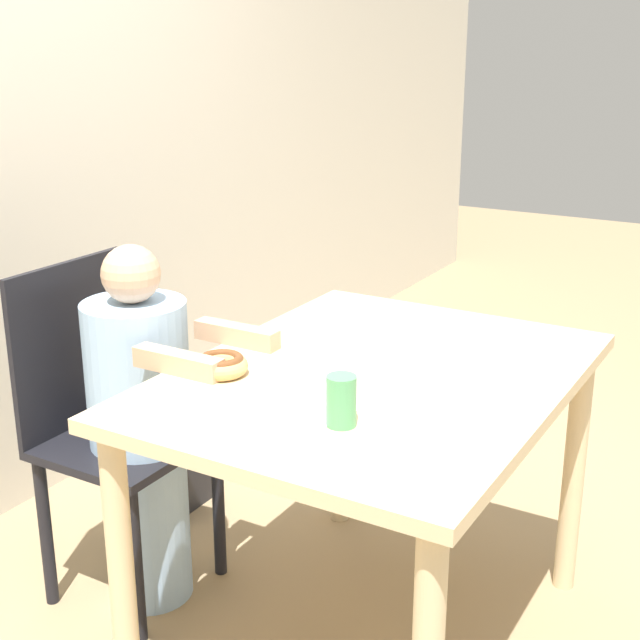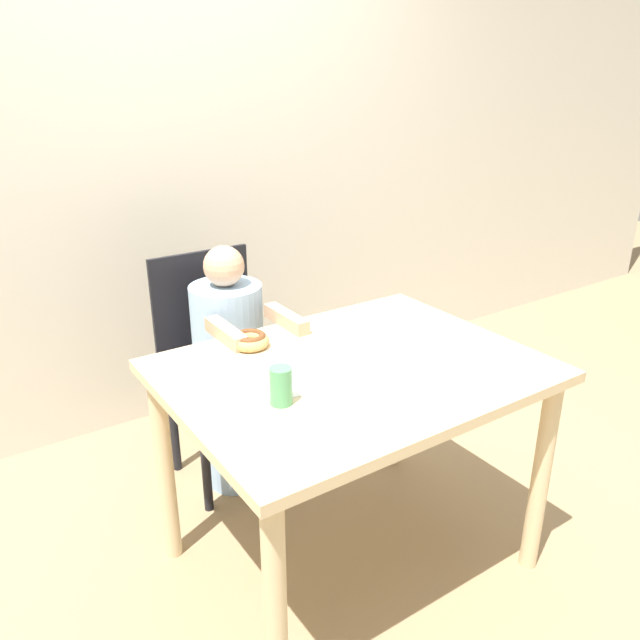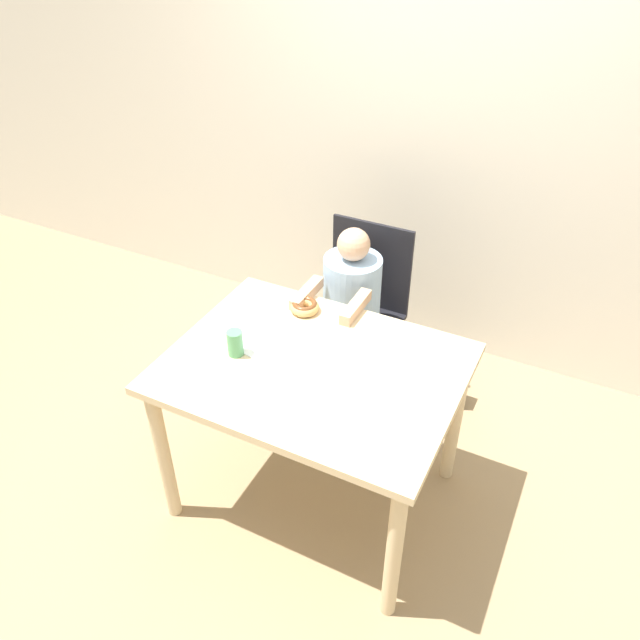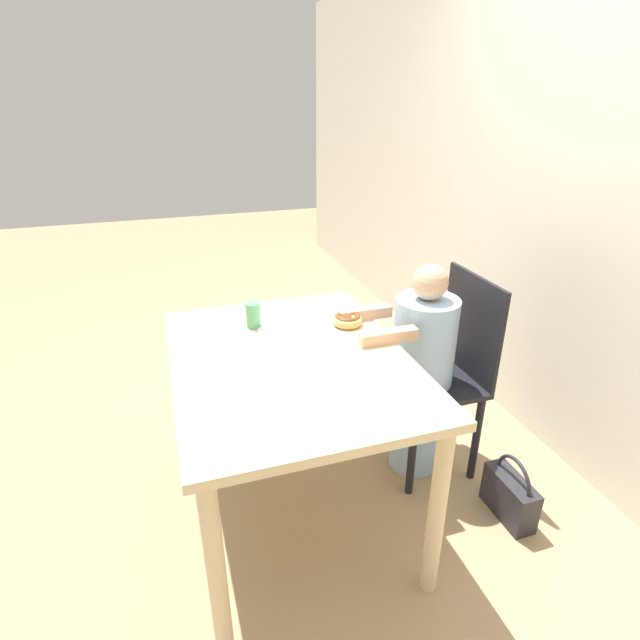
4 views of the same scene
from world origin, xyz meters
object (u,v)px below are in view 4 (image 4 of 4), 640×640
(donut, at_px, (347,319))
(handbag, at_px, (510,495))
(child_figure, at_px, (420,374))
(cup, at_px, (253,315))
(chair, at_px, (443,371))

(donut, distance_m, handbag, 1.03)
(child_figure, relative_size, donut, 8.03)
(cup, bearing_deg, child_figure, 75.56)
(donut, bearing_deg, chair, 80.29)
(chair, relative_size, donut, 7.43)
(child_figure, bearing_deg, handbag, 28.35)
(handbag, bearing_deg, cup, -122.98)
(chair, xyz_separation_m, child_figure, (-0.00, -0.12, 0.01))
(handbag, relative_size, cup, 2.76)
(chair, height_order, handbag, chair)
(chair, xyz_separation_m, cup, (-0.19, -0.84, 0.32))
(chair, relative_size, child_figure, 0.93)
(child_figure, bearing_deg, donut, -103.13)
(child_figure, height_order, handbag, child_figure)
(chair, xyz_separation_m, donut, (-0.08, -0.45, 0.30))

